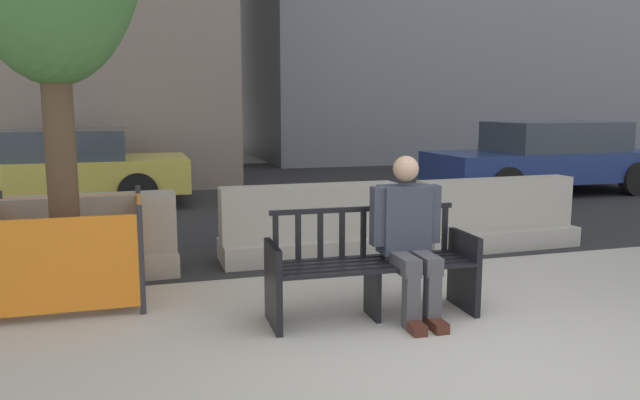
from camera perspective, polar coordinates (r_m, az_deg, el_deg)
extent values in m
plane|color=#B7B2A8|center=(4.33, 15.55, -15.10)|extent=(200.00, 200.00, 0.00)
cube|color=#28282B|center=(12.35, -6.30, 0.69)|extent=(120.00, 12.00, 0.01)
cube|color=black|center=(4.91, -4.31, -7.80)|extent=(0.06, 0.51, 0.66)
cube|color=black|center=(5.44, 13.02, -6.35)|extent=(0.06, 0.51, 0.66)
cube|color=black|center=(5.15, 4.80, -8.26)|extent=(0.05, 0.32, 0.45)
cube|color=black|center=(4.88, 5.75, -6.49)|extent=(1.60, 0.11, 0.02)
cube|color=black|center=(4.98, 5.29, -6.16)|extent=(1.60, 0.11, 0.02)
cube|color=black|center=(5.09, 4.84, -5.84)|extent=(1.60, 0.11, 0.02)
cube|color=black|center=(5.19, 4.41, -5.54)|extent=(1.60, 0.11, 0.02)
cube|color=black|center=(5.30, 3.99, -5.24)|extent=(1.60, 0.11, 0.02)
cube|color=black|center=(5.22, 4.01, -0.83)|extent=(1.60, 0.08, 0.04)
cube|color=black|center=(5.07, -4.08, -3.53)|extent=(0.04, 0.03, 0.38)
cube|color=black|center=(5.11, -2.01, -3.42)|extent=(0.04, 0.03, 0.38)
cube|color=black|center=(5.15, 0.03, -3.31)|extent=(0.04, 0.03, 0.38)
cube|color=black|center=(5.20, 2.03, -3.20)|extent=(0.04, 0.03, 0.38)
cube|color=black|center=(5.26, 3.98, -3.08)|extent=(0.04, 0.03, 0.38)
cube|color=black|center=(5.32, 5.89, -2.97)|extent=(0.04, 0.03, 0.38)
cube|color=black|center=(5.39, 7.76, -2.85)|extent=(0.04, 0.03, 0.38)
cube|color=black|center=(5.47, 9.57, -2.73)|extent=(0.04, 0.03, 0.38)
cube|color=black|center=(5.55, 11.34, -2.62)|extent=(0.04, 0.03, 0.38)
cube|color=black|center=(4.81, -4.31, -4.27)|extent=(0.06, 0.46, 0.03)
cube|color=black|center=(5.35, 13.24, -3.15)|extent=(0.06, 0.46, 0.03)
cube|color=#383D4C|center=(5.18, 7.67, -1.75)|extent=(0.41, 0.25, 0.56)
sphere|color=tan|center=(5.10, 7.85, 2.85)|extent=(0.21, 0.21, 0.21)
cube|color=#4C4C51|center=(5.02, 7.61, -5.73)|extent=(0.15, 0.44, 0.14)
cube|color=#4C4C51|center=(5.09, 9.49, -5.57)|extent=(0.15, 0.44, 0.14)
cube|color=#4C4C51|center=(4.94, 8.31, -9.06)|extent=(0.11, 0.11, 0.45)
cube|color=#4C4C51|center=(5.01, 10.23, -8.85)|extent=(0.11, 0.11, 0.45)
cube|color=#4C2319|center=(4.93, 8.64, -11.38)|extent=(0.12, 0.26, 0.08)
cube|color=#4C2319|center=(5.00, 10.57, -11.13)|extent=(0.12, 0.26, 0.08)
cube|color=#383D4C|center=(5.06, 5.25, -1.50)|extent=(0.09, 0.12, 0.48)
cube|color=#383D4C|center=(5.25, 10.28, -1.24)|extent=(0.09, 0.12, 0.48)
cube|color=#ADA89E|center=(7.05, -0.95, -4.42)|extent=(2.00, 0.69, 0.24)
cube|color=#ADA89E|center=(6.97, -0.96, -1.05)|extent=(2.00, 0.31, 0.60)
cube|color=#9E998E|center=(6.71, -21.54, -5.73)|extent=(2.03, 0.76, 0.24)
cube|color=#9E998E|center=(6.62, -21.75, -2.20)|extent=(2.01, 0.38, 0.60)
cube|color=#ADA89E|center=(7.92, 15.63, -3.28)|extent=(2.02, 0.74, 0.24)
cube|color=#ADA89E|center=(7.84, 15.76, -0.28)|extent=(2.01, 0.36, 0.60)
cylinder|color=brown|center=(5.88, -22.61, 3.74)|extent=(0.26, 0.26, 2.56)
cylinder|color=#2D2D33|center=(5.35, -16.03, -5.31)|extent=(0.05, 0.05, 0.92)
cylinder|color=#2D2D33|center=(6.70, -27.01, -3.13)|extent=(0.05, 0.05, 0.92)
cylinder|color=#2D2D33|center=(6.58, -16.16, -2.71)|extent=(0.05, 0.05, 0.92)
cube|color=orange|center=(5.38, -22.78, -5.57)|extent=(1.26, 0.03, 0.77)
cube|color=orange|center=(6.61, -21.63, -2.93)|extent=(1.26, 0.03, 0.77)
cube|color=orange|center=(5.96, -16.10, -3.88)|extent=(0.03, 1.26, 0.77)
cube|color=#DBC64C|center=(11.36, -23.38, 2.04)|extent=(4.47, 1.82, 0.56)
cube|color=#38424C|center=(11.30, -22.64, 4.72)|extent=(2.07, 1.60, 0.49)
cylinder|color=black|center=(10.45, -16.30, 0.67)|extent=(0.64, 0.22, 0.64)
cylinder|color=black|center=(12.16, -16.37, 1.76)|extent=(0.64, 0.22, 0.64)
cube|color=navy|center=(12.93, 19.90, 2.98)|extent=(4.65, 1.85, 0.56)
cube|color=#38424C|center=(13.01, 20.68, 5.46)|extent=(2.48, 1.59, 0.57)
cylinder|color=black|center=(11.46, 16.68, 1.34)|extent=(0.65, 0.24, 0.64)
cylinder|color=black|center=(12.82, 12.55, 2.26)|extent=(0.65, 0.24, 0.64)
cylinder|color=black|center=(13.29, 26.89, 1.74)|extent=(0.65, 0.24, 0.64)
cylinder|color=black|center=(14.48, 22.36, 2.53)|extent=(0.65, 0.24, 0.64)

